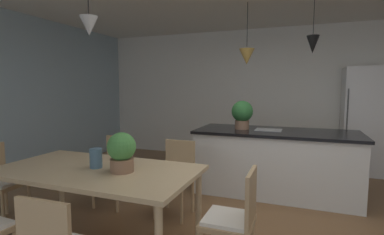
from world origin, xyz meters
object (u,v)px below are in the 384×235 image
(chair_kitchen_end, at_px, (234,218))
(potted_plant_on_table, at_px, (122,151))
(chair_window_end, at_px, (0,180))
(chair_far_left, at_px, (114,168))
(kitchen_island, at_px, (275,161))
(dining_table, at_px, (97,175))
(potted_plant_on_island, at_px, (242,113))
(vase_on_dining_table, at_px, (96,158))
(refrigerator, at_px, (364,121))
(chair_far_right, at_px, (176,175))

(chair_kitchen_end, relative_size, potted_plant_on_table, 2.41)
(chair_window_end, distance_m, chair_far_left, 1.25)
(kitchen_island, distance_m, potted_plant_on_table, 2.39)
(chair_kitchen_end, bearing_deg, dining_table, -179.99)
(chair_kitchen_end, distance_m, potted_plant_on_island, 2.16)
(kitchen_island, height_order, potted_plant_on_island, potted_plant_on_island)
(kitchen_island, relative_size, vase_on_dining_table, 12.04)
(chair_kitchen_end, bearing_deg, vase_on_dining_table, 179.18)
(dining_table, height_order, kitchen_island, kitchen_island)
(dining_table, bearing_deg, potted_plant_on_island, 64.05)
(dining_table, relative_size, chair_window_end, 2.20)
(refrigerator, distance_m, potted_plant_on_table, 4.40)
(chair_kitchen_end, relative_size, chair_far_left, 1.00)
(chair_window_end, xyz_separation_m, vase_on_dining_table, (1.31, 0.02, 0.36))
(refrigerator, bearing_deg, kitchen_island, -130.59)
(refrigerator, bearing_deg, potted_plant_on_table, -125.03)
(refrigerator, xyz_separation_m, potted_plant_on_island, (-1.83, -1.58, 0.20))
(refrigerator, bearing_deg, chair_window_end, -138.99)
(potted_plant_on_table, bearing_deg, refrigerator, 54.97)
(dining_table, distance_m, kitchen_island, 2.51)
(chair_far_left, distance_m, refrigerator, 4.27)
(dining_table, distance_m, chair_kitchen_end, 1.34)
(chair_window_end, bearing_deg, potted_plant_on_table, -0.00)
(chair_far_right, height_order, chair_far_left, same)
(potted_plant_on_table, xyz_separation_m, vase_on_dining_table, (-0.31, 0.02, -0.10))
(dining_table, bearing_deg, chair_far_right, 63.78)
(kitchen_island, xyz_separation_m, vase_on_dining_table, (-1.49, -2.01, 0.37))
(kitchen_island, height_order, refrigerator, refrigerator)
(chair_window_end, distance_m, vase_on_dining_table, 1.36)
(chair_far_left, bearing_deg, dining_table, -63.67)
(kitchen_island, relative_size, potted_plant_on_island, 5.35)
(chair_far_left, relative_size, potted_plant_on_island, 2.09)
(chair_far_left, distance_m, vase_on_dining_table, 1.02)
(kitchen_island, bearing_deg, refrigerator, 49.41)
(chair_far_right, distance_m, potted_plant_on_table, 1.00)
(chair_far_right, bearing_deg, potted_plant_on_island, 64.26)
(chair_far_right, height_order, potted_plant_on_table, potted_plant_on_table)
(refrigerator, bearing_deg, vase_on_dining_table, -128.37)
(chair_window_end, bearing_deg, chair_far_right, 26.59)
(chair_far_right, bearing_deg, dining_table, -116.22)
(kitchen_island, xyz_separation_m, potted_plant_on_island, (-0.48, -0.00, 0.67))
(dining_table, bearing_deg, kitchen_island, 54.04)
(chair_far_left, distance_m, potted_plant_on_island, 1.94)
(chair_kitchen_end, xyz_separation_m, potted_plant_on_island, (-0.34, 2.02, 0.66))
(chair_window_end, xyz_separation_m, chair_far_right, (1.76, 0.88, 0.00))
(dining_table, relative_size, chair_far_left, 2.20)
(chair_window_end, distance_m, kitchen_island, 3.45)
(chair_far_right, height_order, potted_plant_on_island, potted_plant_on_island)
(chair_far_right, xyz_separation_m, potted_plant_on_island, (0.55, 1.15, 0.66))
(chair_kitchen_end, bearing_deg, potted_plant_on_island, 99.59)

